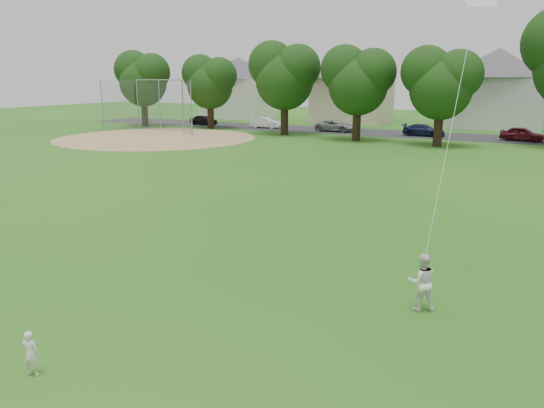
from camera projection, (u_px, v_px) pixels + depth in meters
The scene contains 9 objects.
ground at pixel (243, 321), 12.17m from camera, with size 160.00×160.00×0.00m, color #1A5B14.
street at pixel (481, 138), 48.22m from camera, with size 90.00×7.00×0.01m, color #2D2D30.
dirt_infield at pixel (157, 138), 48.06m from camera, with size 18.00×18.00×0.02m, color #9E7F51.
toddler at pixel (30, 353), 9.86m from camera, with size 0.33×0.22×0.90m, color white.
older_boy at pixel (422, 282), 12.60m from camera, with size 0.69×0.53×1.41m, color white.
kite at pixel (451, 127), 12.92m from camera, with size 1.14×1.95×7.18m.
baseball_backstop at pixel (156, 106), 53.74m from camera, with size 11.67×2.60×5.11m.
parked_cars at pixel (386, 128), 51.13m from camera, with size 45.20×2.17×1.21m.
house_row at pixel (505, 81), 55.31m from camera, with size 76.08×13.68×10.44m.
Camera 1 is at (5.84, -9.58, 5.47)m, focal length 35.00 mm.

